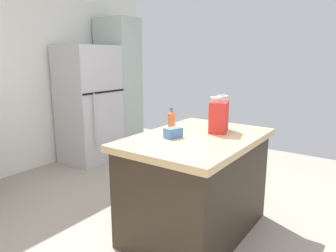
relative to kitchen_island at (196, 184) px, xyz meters
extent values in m
plane|color=#9E9384|center=(-0.20, 0.11, -0.45)|extent=(6.29, 6.29, 0.00)
cube|color=silver|center=(-0.20, 2.73, 0.91)|extent=(5.16, 0.10, 2.71)
cube|color=#33281E|center=(0.00, 0.00, -0.03)|extent=(1.26, 0.84, 0.83)
cube|color=tan|center=(0.00, 0.00, 0.41)|extent=(1.34, 0.92, 0.06)
cube|color=#B7B7BC|center=(0.85, 2.33, 0.40)|extent=(0.79, 0.65, 1.70)
cube|color=black|center=(0.85, 1.99, 0.61)|extent=(0.78, 0.01, 0.02)
cylinder|color=#B7B7BC|center=(0.63, 1.97, 0.23)|extent=(0.02, 0.02, 0.77)
cube|color=#9EB2A8|center=(1.50, 2.33, 0.62)|extent=(0.46, 0.62, 2.14)
cube|color=red|center=(0.26, -0.08, 0.58)|extent=(0.29, 0.22, 0.28)
torus|color=white|center=(0.20, -0.08, 0.75)|extent=(0.13, 0.13, 0.01)
torus|color=white|center=(0.32, -0.08, 0.75)|extent=(0.13, 0.13, 0.01)
cube|color=#4775B7|center=(-0.16, 0.14, 0.48)|extent=(0.17, 0.13, 0.08)
cylinder|color=#C66633|center=(0.12, 0.35, 0.51)|extent=(0.07, 0.07, 0.14)
cone|color=#C66633|center=(0.12, 0.35, 0.60)|extent=(0.06, 0.06, 0.03)
cylinder|color=blue|center=(0.12, 0.35, 0.62)|extent=(0.03, 0.03, 0.02)
camera|label=1|loc=(-2.28, -1.30, 1.11)|focal=33.76mm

